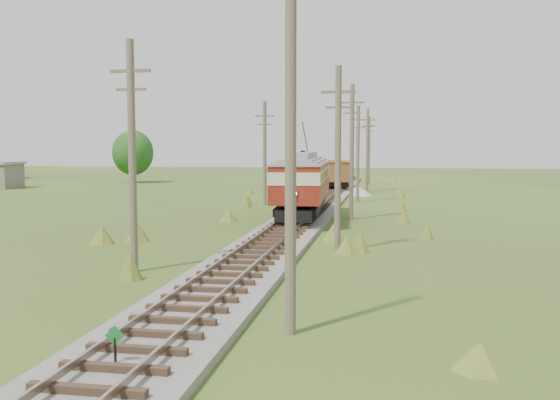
% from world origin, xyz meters
% --- Properties ---
extents(railbed_main, '(3.60, 96.00, 0.57)m').
position_xyz_m(railbed_main, '(0.00, 34.00, 0.19)').
color(railbed_main, '#605B54').
rests_on(railbed_main, ground).
extents(switch_marker, '(0.45, 0.06, 1.08)m').
position_xyz_m(switch_marker, '(-0.20, 1.50, 0.63)').
color(switch_marker, black).
rests_on(switch_marker, ground).
extents(streetcar, '(3.70, 13.16, 5.97)m').
position_xyz_m(streetcar, '(0.00, 30.33, 2.75)').
color(streetcar, black).
rests_on(streetcar, ground).
extents(gondola, '(3.83, 8.54, 2.74)m').
position_xyz_m(gondola, '(0.00, 57.82, 2.04)').
color(gondola, black).
rests_on(gondola, ground).
extents(gravel_pile, '(2.85, 3.03, 1.04)m').
position_xyz_m(gravel_pile, '(2.81, 51.37, 0.49)').
color(gravel_pile, gray).
rests_on(gravel_pile, ground).
extents(utility_pole_r_1, '(0.30, 0.30, 8.80)m').
position_xyz_m(utility_pole_r_1, '(3.10, 5.00, 4.40)').
color(utility_pole_r_1, brown).
rests_on(utility_pole_r_1, ground).
extents(utility_pole_r_2, '(1.60, 0.30, 8.60)m').
position_xyz_m(utility_pole_r_2, '(3.30, 18.00, 4.42)').
color(utility_pole_r_2, brown).
rests_on(utility_pole_r_2, ground).
extents(utility_pole_r_3, '(1.60, 0.30, 9.00)m').
position_xyz_m(utility_pole_r_3, '(3.20, 31.00, 4.63)').
color(utility_pole_r_3, brown).
rests_on(utility_pole_r_3, ground).
extents(utility_pole_r_4, '(1.60, 0.30, 8.40)m').
position_xyz_m(utility_pole_r_4, '(3.00, 44.00, 4.32)').
color(utility_pole_r_4, brown).
rests_on(utility_pole_r_4, ground).
extents(utility_pole_r_5, '(1.60, 0.30, 8.90)m').
position_xyz_m(utility_pole_r_5, '(3.40, 57.00, 4.58)').
color(utility_pole_r_5, brown).
rests_on(utility_pole_r_5, ground).
extents(utility_pole_r_6, '(1.60, 0.30, 8.70)m').
position_xyz_m(utility_pole_r_6, '(3.20, 70.00, 4.47)').
color(utility_pole_r_6, brown).
rests_on(utility_pole_r_6, ground).
extents(utility_pole_l_a, '(1.60, 0.30, 9.00)m').
position_xyz_m(utility_pole_l_a, '(-4.20, 12.00, 4.63)').
color(utility_pole_l_a, brown).
rests_on(utility_pole_l_a, ground).
extents(utility_pole_l_b, '(1.60, 0.30, 8.60)m').
position_xyz_m(utility_pole_l_b, '(-4.50, 40.00, 4.42)').
color(utility_pole_l_b, brown).
rests_on(utility_pole_l_b, ground).
extents(tree_mid_a, '(5.46, 5.46, 7.03)m').
position_xyz_m(tree_mid_a, '(-28.00, 68.00, 4.02)').
color(tree_mid_a, '#38281C').
rests_on(tree_mid_a, ground).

